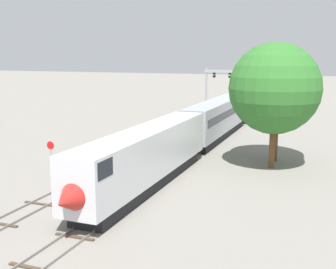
{
  "coord_description": "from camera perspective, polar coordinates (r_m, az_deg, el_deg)",
  "views": [
    {
      "loc": [
        15.72,
        -26.38,
        10.68
      ],
      "look_at": [
        1.0,
        12.0,
        3.0
      ],
      "focal_mm": 46.19,
      "sensor_mm": 36.0,
      "label": 1
    }
  ],
  "objects": [
    {
      "name": "ground_plane",
      "position": [
        32.52,
        -9.37,
        -8.74
      ],
      "size": [
        400.0,
        400.0,
        0.0
      ],
      "primitive_type": "plane",
      "color": "gray"
    },
    {
      "name": "trackside_tree_mid",
      "position": [
        44.07,
        14.22,
        5.36
      ],
      "size": [
        7.92,
        7.92,
        10.89
      ],
      "color": "brown",
      "rests_on": "ground"
    },
    {
      "name": "track_main",
      "position": [
        88.11,
        11.89,
        3.44
      ],
      "size": [
        2.6,
        200.0,
        0.16
      ],
      "color": "slate",
      "rests_on": "ground"
    },
    {
      "name": "signal_gantry",
      "position": [
        77.85,
        9.18,
        7.02
      ],
      "size": [
        12.1,
        0.49,
        8.24
      ],
      "color": "#999BA0",
      "rests_on": "ground"
    },
    {
      "name": "trackside_tree_left",
      "position": [
        41.25,
        13.91,
        5.92
      ],
      "size": [
        8.49,
        8.49,
        11.8
      ],
      "color": "brown",
      "rests_on": "ground"
    },
    {
      "name": "passenger_train",
      "position": [
        67.08,
        9.05,
        3.54
      ],
      "size": [
        3.04,
        90.19,
        4.8
      ],
      "color": "silver",
      "rests_on": "ground"
    },
    {
      "name": "stop_sign",
      "position": [
        40.8,
        -15.2,
        -2.26
      ],
      "size": [
        0.76,
        0.08,
        2.88
      ],
      "color": "gray",
      "rests_on": "ground"
    },
    {
      "name": "track_near",
      "position": [
        69.92,
        4.78,
        1.82
      ],
      "size": [
        2.6,
        160.0,
        0.16
      ],
      "color": "slate",
      "rests_on": "ground"
    }
  ]
}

